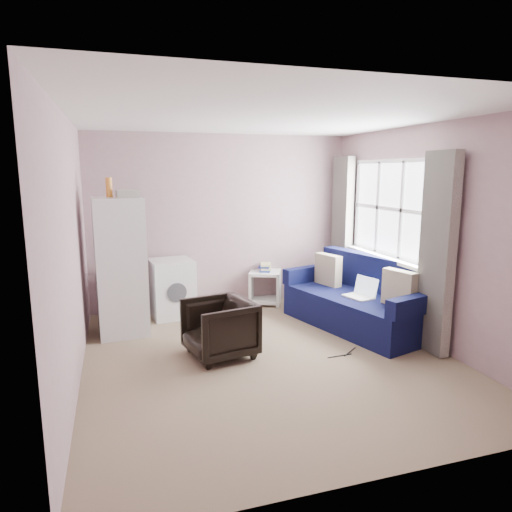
{
  "coord_description": "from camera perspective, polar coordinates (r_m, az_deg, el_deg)",
  "views": [
    {
      "loc": [
        -1.5,
        -4.39,
        1.97
      ],
      "look_at": [
        0.05,
        0.6,
        1.0
      ],
      "focal_mm": 32.0,
      "sensor_mm": 36.0,
      "label": 1
    }
  ],
  "objects": [
    {
      "name": "floor_cables",
      "position": [
        5.2,
        11.05,
        -11.9
      ],
      "size": [
        0.43,
        0.19,
        0.01
      ],
      "rotation": [
        0.0,
        0.0,
        0.4
      ],
      "color": "black",
      "rests_on": "ground"
    },
    {
      "name": "fridge",
      "position": [
        5.74,
        -16.56,
        -1.18
      ],
      "size": [
        0.62,
        0.61,
        1.9
      ],
      "rotation": [
        0.0,
        0.0,
        0.07
      ],
      "color": "silver",
      "rests_on": "ground"
    },
    {
      "name": "side_table",
      "position": [
        6.89,
        1.16,
        -3.6
      ],
      "size": [
        0.6,
        0.6,
        0.62
      ],
      "rotation": [
        0.0,
        0.0,
        -0.42
      ],
      "color": "white",
      "rests_on": "ground"
    },
    {
      "name": "armchair",
      "position": [
        4.97,
        -4.6,
        -8.65
      ],
      "size": [
        0.75,
        0.78,
        0.69
      ],
      "primitive_type": "imported",
      "rotation": [
        0.0,
        0.0,
        -1.37
      ],
      "color": "black",
      "rests_on": "ground"
    },
    {
      "name": "sofa",
      "position": [
        6.04,
        12.89,
        -5.58
      ],
      "size": [
        1.4,
        2.16,
        0.89
      ],
      "rotation": [
        0.0,
        0.0,
        0.27
      ],
      "color": "#0D113C",
      "rests_on": "ground"
    },
    {
      "name": "window_dressing",
      "position": [
        6.12,
        15.42,
        2.03
      ],
      "size": [
        0.17,
        2.62,
        2.18
      ],
      "color": "white",
      "rests_on": "ground"
    },
    {
      "name": "room",
      "position": [
        4.71,
        1.79,
        1.74
      ],
      "size": [
        3.84,
        4.24,
        2.54
      ],
      "color": "#836E55",
      "rests_on": "ground"
    },
    {
      "name": "washing_machine",
      "position": [
        6.38,
        -10.48,
        -3.81
      ],
      "size": [
        0.62,
        0.62,
        0.79
      ],
      "rotation": [
        0.0,
        0.0,
        0.12
      ],
      "color": "silver",
      "rests_on": "ground"
    }
  ]
}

